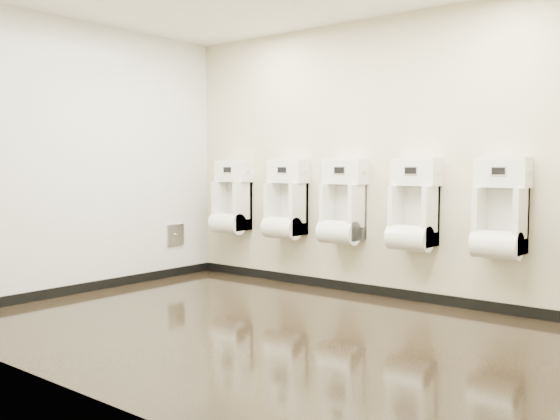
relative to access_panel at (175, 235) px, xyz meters
The scene contains 13 objects.
ground 2.80m from the access_panel, 25.81° to the right, with size 5.00×3.50×0.00m, color black.
back_wall 2.70m from the access_panel, 12.50° to the left, with size 5.00×0.02×2.80m, color beige.
front_wall 3.96m from the access_panel, 49.93° to the right, with size 5.00×0.02×2.80m, color beige.
left_wall 1.50m from the access_panel, 90.87° to the right, with size 0.02×3.50×2.80m, color beige.
tile_overlay_left 1.50m from the access_panel, 90.63° to the right, with size 0.01×3.50×2.80m, color silver.
skirting_back 2.58m from the access_panel, 12.23° to the left, with size 5.00×0.02×0.10m, color black.
skirting_left 1.28m from the access_panel, 90.30° to the right, with size 0.02×3.50×0.10m, color black.
access_panel is the anchor object (origin of this frame).
urinal_0 0.78m from the access_panel, 36.14° to the left, with size 0.46×0.35×0.86m.
urinal_1 1.48m from the access_panel, 16.20° to the left, with size 0.46×0.35×0.86m.
urinal_2 2.19m from the access_panel, 10.65° to the left, with size 0.46×0.35×0.86m.
urinal_3 2.97m from the access_panel, ahead, with size 0.46×0.35×0.86m.
urinal_4 3.78m from the access_panel, ahead, with size 0.46×0.35×0.86m.
Camera 1 is at (3.15, -3.76, 1.31)m, focal length 40.00 mm.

